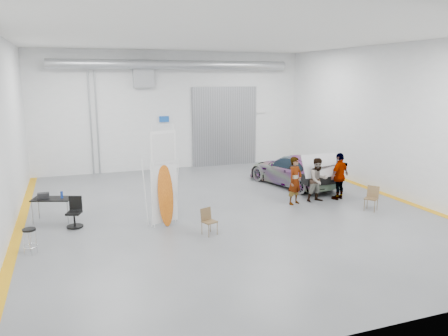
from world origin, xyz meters
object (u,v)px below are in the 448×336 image
object	(u,v)px
person_b	(318,180)
folding_chair_far	(371,203)
person_c	(339,176)
folding_chair_near	(209,227)
sedan_car	(293,170)
person_a	(295,181)
surfboard_display	(162,186)
office_chair	(74,214)
shop_stool	(30,242)
work_table	(50,198)

from	to	relation	value
person_b	folding_chair_far	world-z (taller)	person_b
person_c	folding_chair_near	xyz separation A→B (m)	(-5.99, -2.03, -0.67)
sedan_car	folding_chair_near	bearing A→B (deg)	26.89
person_a	surfboard_display	world-z (taller)	surfboard_display
office_chair	person_c	bearing A→B (deg)	20.23
sedan_car	shop_stool	world-z (taller)	sedan_car
surfboard_display	folding_chair_near	world-z (taller)	surfboard_display
sedan_car	surfboard_display	bearing A→B (deg)	13.66
folding_chair_near	person_a	bearing A→B (deg)	5.55
office_chair	person_b	bearing A→B (deg)	20.15
person_a	sedan_car	bearing A→B (deg)	38.69
folding_chair_far	work_table	xyz separation A→B (m)	(-10.75, 2.64, 0.51)
person_c	office_chair	distance (m)	9.84
sedan_car	office_chair	distance (m)	9.60
person_b	folding_chair_near	world-z (taller)	person_b
person_a	surfboard_display	xyz separation A→B (m)	(-5.19, -0.78, 0.42)
person_c	work_table	xyz separation A→B (m)	(-10.55, 0.96, -0.14)
work_table	office_chair	distance (m)	1.17
person_a	person_b	world-z (taller)	person_a
folding_chair_far	shop_stool	bearing A→B (deg)	-125.57
shop_stool	person_b	bearing A→B (deg)	10.20
person_b	shop_stool	world-z (taller)	person_b
folding_chair_near	folding_chair_far	xyz separation A→B (m)	(6.20, 0.36, 0.02)
person_a	work_table	xyz separation A→B (m)	(-8.59, 0.96, -0.12)
sedan_car	shop_stool	distance (m)	11.34
shop_stool	office_chair	world-z (taller)	office_chair
person_b	person_c	size ratio (longest dim) A/B	0.92
person_b	folding_chair_near	distance (m)	5.46
surfboard_display	office_chair	world-z (taller)	surfboard_display
work_table	office_chair	size ratio (longest dim) A/B	1.43
person_a	office_chair	size ratio (longest dim) A/B	1.86
work_table	person_c	bearing A→B (deg)	-5.21
person_a	person_b	size ratio (longest dim) A/B	1.06
folding_chair_near	folding_chair_far	world-z (taller)	folding_chair_far
folding_chair_near	office_chair	size ratio (longest dim) A/B	0.84
work_table	office_chair	xyz separation A→B (m)	(0.72, -0.85, -0.36)
sedan_car	folding_chair_near	xyz separation A→B (m)	(-5.43, -4.66, -0.42)
person_a	shop_stool	size ratio (longest dim) A/B	2.50
folding_chair_far	shop_stool	world-z (taller)	folding_chair_far
surfboard_display	folding_chair_far	bearing A→B (deg)	-23.79
person_c	surfboard_display	distance (m)	7.19
person_b	work_table	size ratio (longest dim) A/B	1.23
person_b	folding_chair_far	xyz separation A→B (m)	(1.17, -1.68, -0.58)
person_a	folding_chair_far	distance (m)	2.80
folding_chair_far	work_table	world-z (taller)	work_table
sedan_car	person_a	xyz separation A→B (m)	(-1.39, -2.63, 0.23)
person_a	work_table	bearing A→B (deg)	150.10
person_c	surfboard_display	xyz separation A→B (m)	(-7.14, -0.78, 0.40)
work_table	office_chair	bearing A→B (deg)	-49.87
person_a	person_b	xyz separation A→B (m)	(0.99, 0.00, -0.05)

